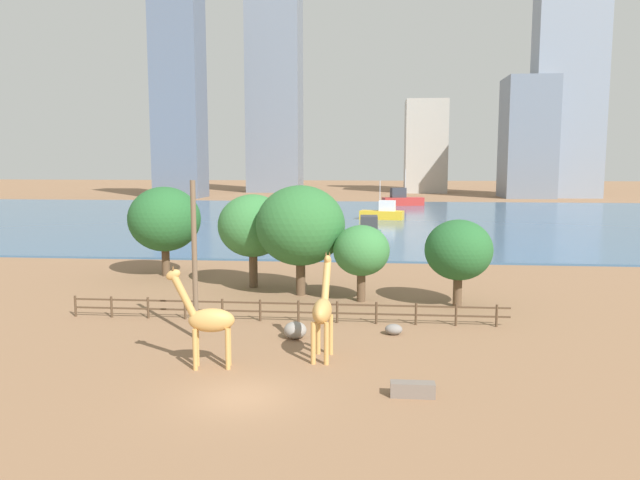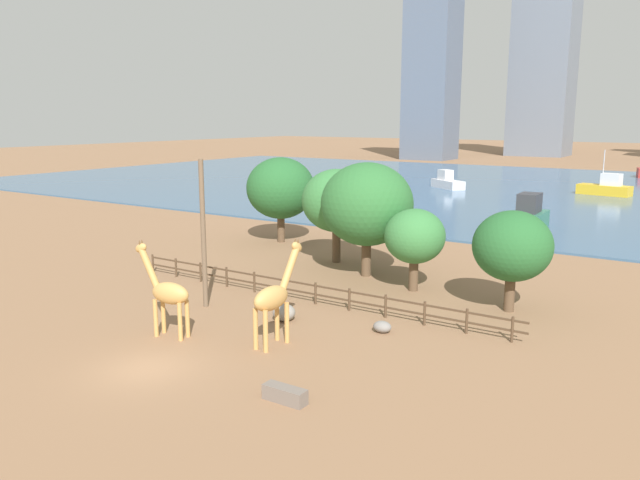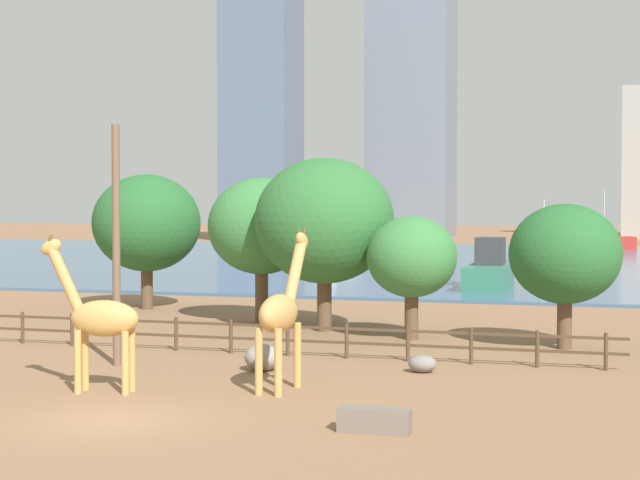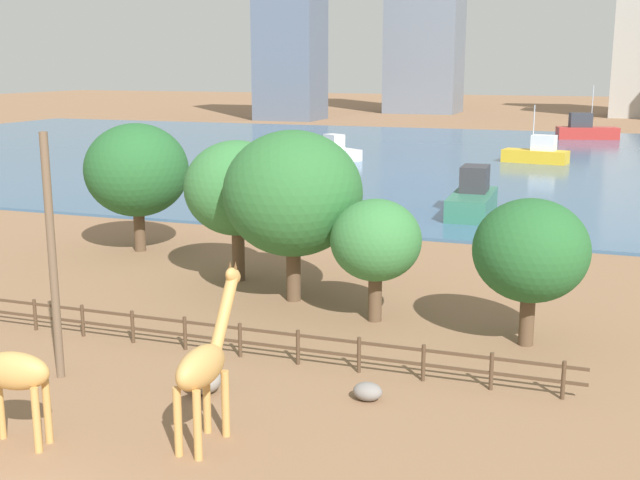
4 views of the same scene
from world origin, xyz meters
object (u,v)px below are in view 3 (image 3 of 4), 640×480
at_px(boat_tug, 489,271).
at_px(boulder_near_fence, 262,357).
at_px(tree_left_small, 262,227).
at_px(boat_ferry, 599,240).
at_px(boulder_by_pole, 422,364).
at_px(giraffe_tall, 99,318).
at_px(giraffe_companion, 281,313).
at_px(utility_pole, 116,245).
at_px(tree_center_broad, 324,221).
at_px(boat_sailboat, 328,252).
at_px(tree_right_tall, 147,223).
at_px(tree_left_large, 565,254).
at_px(tree_right_small, 412,258).
at_px(boat_barge, 549,252).
at_px(feeding_trough, 375,420).

bearing_deg(boat_tug, boulder_near_fence, -7.08).
relative_size(tree_left_small, boat_ferry, 0.79).
height_order(boulder_near_fence, boulder_by_pole, boulder_near_fence).
distance_m(giraffe_tall, giraffe_companion, 5.48).
height_order(utility_pole, tree_center_broad, utility_pole).
bearing_deg(boat_sailboat, tree_right_tall, -49.18).
xyz_separation_m(giraffe_companion, tree_right_tall, (-14.93, 20.42, 2.34)).
bearing_deg(boulder_near_fence, tree_left_large, 41.06).
xyz_separation_m(tree_left_large, tree_left_small, (-14.56, 4.96, 0.92)).
bearing_deg(tree_right_small, tree_center_broad, 159.09).
height_order(tree_right_tall, boat_barge, tree_right_tall).
bearing_deg(utility_pole, boat_tug, 76.01).
bearing_deg(boat_barge, boat_ferry, -87.17).
relative_size(tree_right_tall, boat_ferry, 0.83).
xyz_separation_m(boulder_near_fence, tree_left_large, (9.58, 8.35, 3.27)).
distance_m(feeding_trough, boat_ferry, 107.14).
bearing_deg(utility_pole, boulder_by_pole, 8.97).
xyz_separation_m(boulder_by_pole, boat_barge, (-0.22, 66.19, 0.94)).
height_order(giraffe_companion, boat_barge, boat_barge).
relative_size(giraffe_tall, boat_ferry, 0.54).
height_order(tree_left_small, boat_sailboat, tree_left_small).
distance_m(boulder_near_fence, boat_tug, 34.57).
distance_m(utility_pole, boat_tug, 36.00).
height_order(tree_right_tall, boat_sailboat, tree_right_tall).
height_order(boat_tug, boat_barge, boat_barge).
distance_m(giraffe_tall, boat_sailboat, 69.92).
height_order(giraffe_tall, tree_right_tall, tree_right_tall).
height_order(giraffe_tall, tree_center_broad, tree_center_broad).
relative_size(tree_center_broad, boat_ferry, 0.88).
relative_size(boulder_near_fence, boat_tug, 0.16).
bearing_deg(boat_ferry, giraffe_tall, -110.10).
relative_size(tree_left_large, boat_barge, 0.80).
relative_size(giraffe_tall, boat_tug, 0.62).
bearing_deg(tree_left_large, utility_pole, -149.52).
xyz_separation_m(utility_pole, boat_sailboat, (-11.16, 64.00, -3.12)).
bearing_deg(boulder_by_pole, tree_right_tall, 139.02).
bearing_deg(giraffe_companion, boat_sailboat, 18.30).
relative_size(boulder_by_pole, tree_center_broad, 0.12).
height_order(boulder_near_fence, boat_barge, boat_barge).
distance_m(boat_ferry, boat_barge, 32.09).
distance_m(boulder_near_fence, boulder_by_pole, 5.44).
distance_m(feeding_trough, boat_sailboat, 74.80).
xyz_separation_m(giraffe_tall, tree_left_small, (-1.62, 18.40, 2.40)).
bearing_deg(boulder_by_pole, giraffe_companion, -128.66).
height_order(boulder_near_fence, tree_right_small, tree_right_small).
bearing_deg(boat_sailboat, tree_center_broad, -36.98).
relative_size(boulder_near_fence, tree_center_broad, 0.16).
distance_m(tree_center_broad, boat_tug, 24.16).
xyz_separation_m(tree_center_broad, boat_ferry, (10.26, 88.35, -3.50)).
distance_m(tree_center_broad, boat_sailboat, 54.99).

